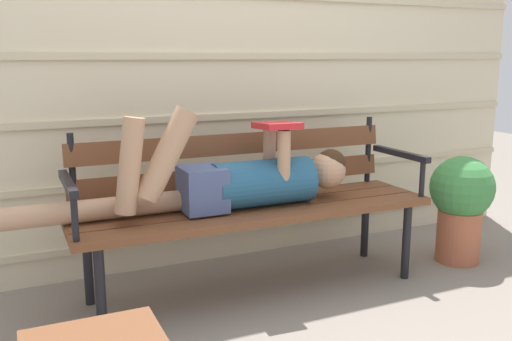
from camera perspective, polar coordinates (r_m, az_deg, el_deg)
The scene contains 5 objects.
ground_plane at distance 2.80m, azimuth 0.94°, elevation -13.03°, with size 12.00×12.00×0.00m, color gray.
house_siding at distance 3.15m, azimuth -4.18°, elevation 11.68°, with size 4.28×0.08×2.35m.
park_bench at distance 2.80m, azimuth -0.59°, elevation -2.62°, with size 1.81×0.50×0.83m.
reclining_person at distance 2.66m, azimuth -2.17°, elevation -0.89°, with size 1.67×0.26×0.52m.
potted_plant at distance 3.37m, azimuth 20.42°, elevation -3.02°, with size 0.36×0.36×0.62m.
Camera 1 is at (-1.09, -2.30, 1.17)m, focal length 38.80 mm.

